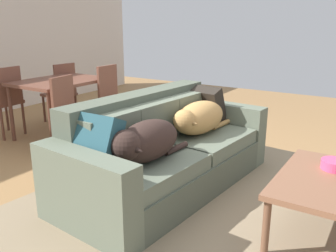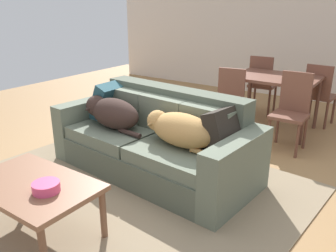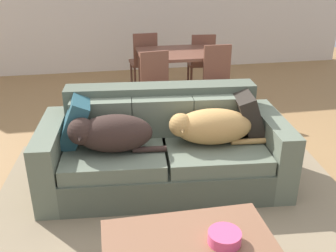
% 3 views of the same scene
% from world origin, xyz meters
% --- Properties ---
extents(ground_plane, '(10.00, 10.00, 0.00)m').
position_xyz_m(ground_plane, '(0.00, 0.00, 0.00)').
color(ground_plane, '#9C7347').
extents(area_rug, '(3.38, 3.35, 0.01)m').
position_xyz_m(area_rug, '(-0.23, -0.69, 0.01)').
color(area_rug, '#8D795D').
rests_on(area_rug, ground).
extents(couch, '(2.25, 1.14, 0.86)m').
position_xyz_m(couch, '(-0.23, 0.03, 0.33)').
color(couch, '#4F5748').
rests_on(couch, ground).
extents(dog_on_left_cushion, '(0.82, 0.38, 0.32)m').
position_xyz_m(dog_on_left_cushion, '(-0.71, -0.12, 0.60)').
color(dog_on_left_cushion, '#34241F').
rests_on(dog_on_left_cushion, couch).
extents(dog_on_right_cushion, '(0.85, 0.40, 0.32)m').
position_xyz_m(dog_on_right_cushion, '(0.16, -0.12, 0.60)').
color(dog_on_right_cushion, tan).
rests_on(dog_on_right_cushion, couch).
extents(throw_pillow_by_left_arm, '(0.31, 0.43, 0.45)m').
position_xyz_m(throw_pillow_by_left_arm, '(-1.01, 0.15, 0.63)').
color(throw_pillow_by_left_arm, '#254E5A').
rests_on(throw_pillow_by_left_arm, couch).
extents(throw_pillow_by_right_arm, '(0.34, 0.45, 0.44)m').
position_xyz_m(throw_pillow_by_right_arm, '(0.57, 0.02, 0.62)').
color(throw_pillow_by_right_arm, black).
rests_on(throw_pillow_by_right_arm, couch).
extents(coffee_table, '(1.00, 0.63, 0.45)m').
position_xyz_m(coffee_table, '(-0.32, -1.39, 0.40)').
color(coffee_table, brown).
rests_on(coffee_table, ground).
extents(bowl_on_coffee_table, '(0.19, 0.19, 0.07)m').
position_xyz_m(bowl_on_coffee_table, '(-0.12, -1.41, 0.49)').
color(bowl_on_coffee_table, '#EA4C7F').
rests_on(bowl_on_coffee_table, coffee_table).
extents(dining_table, '(1.11, 0.85, 0.76)m').
position_xyz_m(dining_table, '(0.34, 2.02, 0.68)').
color(dining_table, brown).
rests_on(dining_table, ground).
extents(dining_chair_near_left, '(0.45, 0.45, 0.90)m').
position_xyz_m(dining_chair_near_left, '(-0.07, 1.40, 0.50)').
color(dining_chair_near_left, brown).
rests_on(dining_chair_near_left, ground).
extents(dining_chair_near_right, '(0.40, 0.40, 0.94)m').
position_xyz_m(dining_chair_near_right, '(0.74, 1.45, 0.51)').
color(dining_chair_near_right, brown).
rests_on(dining_chair_near_right, ground).
extents(dining_chair_far_left, '(0.43, 0.43, 0.94)m').
position_xyz_m(dining_chair_far_left, '(-0.07, 2.62, 0.52)').
color(dining_chair_far_left, brown).
rests_on(dining_chair_far_left, ground).
extents(dining_chair_far_right, '(0.43, 0.43, 0.90)m').
position_xyz_m(dining_chair_far_right, '(0.81, 2.55, 0.49)').
color(dining_chair_far_right, brown).
rests_on(dining_chair_far_right, ground).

